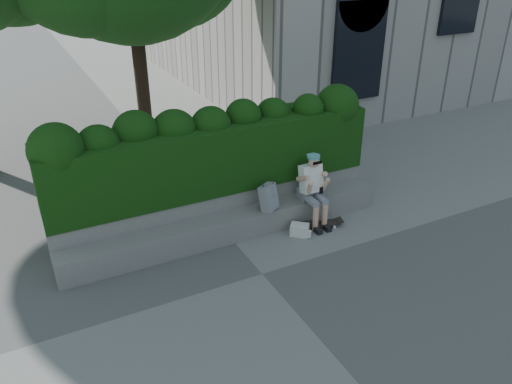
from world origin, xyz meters
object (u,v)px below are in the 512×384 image
person (312,187)px  skateboard (318,224)px  backpack_ground (300,230)px  backpack_plaid (269,198)px

person → skateboard: size_ratio=1.56×
backpack_ground → skateboard: bearing=50.8°
skateboard → backpack_ground: backpack_ground is taller
person → skateboard: person is taller
skateboard → person: bearing=109.1°
skateboard → backpack_plaid: size_ratio=1.81×
backpack_plaid → skateboard: bearing=-46.8°
backpack_plaid → backpack_ground: size_ratio=1.50×
skateboard → backpack_ground: bearing=-153.3°
person → backpack_ground: 0.84m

